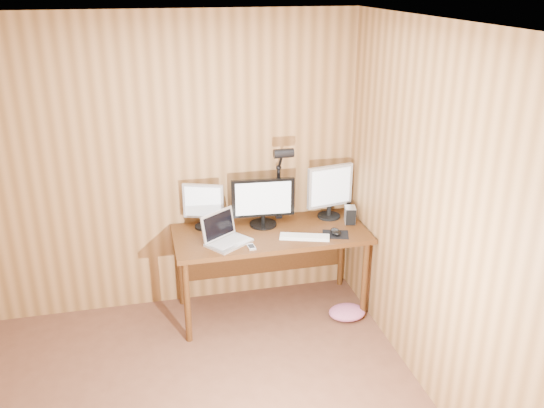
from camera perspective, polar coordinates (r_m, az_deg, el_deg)
name	(u,v)px	position (r m, az deg, el deg)	size (l,w,h in m)	color
room_shell	(166,291)	(2.99, -10.50, -8.47)	(4.00, 4.00, 4.00)	brown
desk	(269,242)	(4.89, -0.33, -3.74)	(1.60, 0.70, 0.75)	#46250E
monitor_center	(263,202)	(4.81, -0.90, 0.22)	(0.53, 0.23, 0.42)	black
monitor_left	(203,205)	(4.81, -6.81, -0.09)	(0.33, 0.16, 0.39)	black
monitor_right	(330,190)	(4.99, 5.75, 1.41)	(0.42, 0.20, 0.47)	black
laptop	(224,235)	(4.59, -4.73, -3.10)	(0.42, 0.41, 0.24)	silver
keyboard	(305,237)	(4.67, 3.25, -3.26)	(0.42, 0.24, 0.02)	white
mousepad	(335,234)	(4.75, 6.30, -3.01)	(0.21, 0.17, 0.00)	black
mouse	(336,232)	(4.74, 6.32, -2.76)	(0.08, 0.12, 0.04)	black
hard_drive	(350,215)	(4.97, 7.74, -1.08)	(0.12, 0.15, 0.14)	silver
phone	(251,247)	(4.51, -2.07, -4.26)	(0.06, 0.11, 0.01)	silver
speaker	(348,208)	(5.14, 7.53, -0.39)	(0.05, 0.05, 0.12)	black
desk_lamp	(281,173)	(4.82, 0.92, 3.12)	(0.16, 0.23, 0.71)	black
fabric_pile	(347,312)	(5.04, 7.44, -10.60)	(0.32, 0.26, 0.10)	#BF5C83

